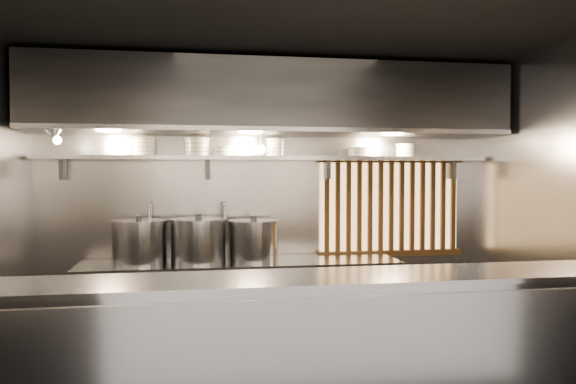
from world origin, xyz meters
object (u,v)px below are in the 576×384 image
object	(u,v)px
stock_pot_right	(254,240)
stock_pot_left	(139,242)
stock_pot_mid	(198,240)
pendant_bulb	(261,149)
heat_lamp	(54,134)

from	to	relation	value
stock_pot_right	stock_pot_left	bearing A→B (deg)	-179.22
stock_pot_mid	pendant_bulb	bearing A→B (deg)	6.33
stock_pot_mid	stock_pot_right	distance (m)	0.52
heat_lamp	stock_pot_right	world-z (taller)	heat_lamp
stock_pot_mid	stock_pot_right	world-z (taller)	stock_pot_mid
stock_pot_left	stock_pot_right	world-z (taller)	stock_pot_left
heat_lamp	pendant_bulb	world-z (taller)	heat_lamp
heat_lamp	stock_pot_left	size ratio (longest dim) A/B	0.54
stock_pot_mid	stock_pot_right	size ratio (longest dim) A/B	1.09
pendant_bulb	stock_pot_mid	size ratio (longest dim) A/B	0.29
pendant_bulb	stock_pot_left	bearing A→B (deg)	-176.33
stock_pot_mid	stock_pot_right	bearing A→B (deg)	0.89
heat_lamp	stock_pot_mid	size ratio (longest dim) A/B	0.55
pendant_bulb	stock_pot_right	world-z (taller)	pendant_bulb
stock_pot_left	pendant_bulb	bearing A→B (deg)	3.67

